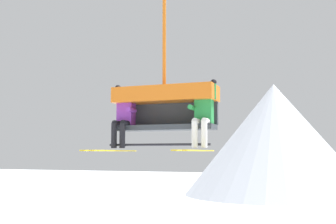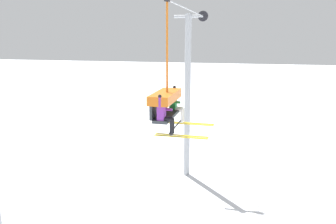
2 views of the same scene
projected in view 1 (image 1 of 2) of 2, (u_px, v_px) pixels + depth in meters
The scene contains 4 objects.
mountain_peak_west at pixel (275, 139), 51.51m from camera, with size 22.13×22.13×13.60m.
chairlift_chair at pixel (165, 100), 8.20m from camera, with size 2.02×0.74×4.14m.
skier_purple at pixel (123, 116), 8.24m from camera, with size 0.48×1.70×1.34m.
skier_green at pixel (203, 114), 7.70m from camera, with size 0.48×1.70×1.34m.
Camera 1 is at (2.31, -8.37, 5.07)m, focal length 45.00 mm.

